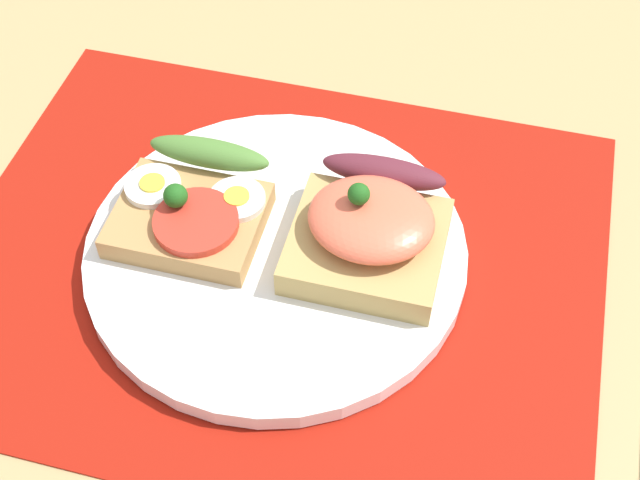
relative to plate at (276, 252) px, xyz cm
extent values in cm
cube|color=tan|center=(0.00, 0.00, -2.56)|extent=(120.00, 90.00, 3.20)
cube|color=#9C160A|center=(0.00, 0.00, -0.81)|extent=(42.98, 34.54, 0.30)
cylinder|color=white|center=(0.00, 0.00, 0.00)|extent=(25.16, 25.16, 1.32)
cube|color=#B1834C|center=(-5.93, 0.34, 1.50)|extent=(9.63, 7.75, 1.67)
cylinder|color=red|center=(-4.98, -0.91, 2.63)|extent=(5.53, 5.53, 0.60)
ellipsoid|color=#4C7A31|center=(-5.93, 4.62, 3.23)|extent=(8.47, 2.20, 1.80)
sphere|color=#1E5919|center=(-6.56, 0.34, 3.73)|extent=(1.60, 1.60, 1.60)
cylinder|color=white|center=(-8.82, 1.37, 2.58)|extent=(3.75, 3.75, 0.50)
cylinder|color=yellow|center=(-8.82, 1.37, 2.91)|extent=(1.69, 1.69, 0.16)
cylinder|color=white|center=(-3.04, 1.63, 2.58)|extent=(3.75, 3.75, 0.50)
cylinder|color=yellow|center=(-3.04, 1.63, 2.91)|extent=(1.69, 1.69, 0.16)
cube|color=tan|center=(5.93, 0.61, 1.71)|extent=(9.75, 8.86, 2.10)
ellipsoid|color=#F36547|center=(6.02, 1.04, 3.94)|extent=(7.99, 7.09, 2.36)
ellipsoid|color=maroon|center=(5.93, 5.44, 3.66)|extent=(8.29, 2.20, 1.80)
sphere|color=#1E5919|center=(5.13, 1.21, 5.82)|extent=(1.40, 1.40, 1.40)
camera|label=1|loc=(11.67, -33.75, 45.19)|focal=48.86mm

